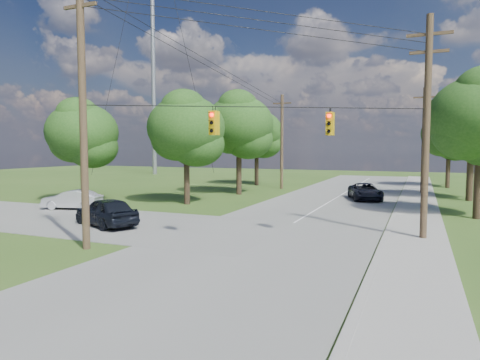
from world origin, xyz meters
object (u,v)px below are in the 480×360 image
at_px(car_cross_silver, 72,200).
at_px(pole_ne, 427,125).
at_px(pole_north_w, 282,141).
at_px(car_cross_dark, 106,211).
at_px(pole_north_e, 424,140).
at_px(car_main_north, 365,192).
at_px(pole_sw, 83,104).

bearing_deg(car_cross_silver, pole_ne, 71.15).
relative_size(pole_north_w, car_cross_silver, 2.41).
relative_size(pole_ne, car_cross_dark, 2.23).
height_order(pole_north_e, car_main_north, pole_north_e).
relative_size(pole_ne, pole_north_w, 1.05).
distance_m(car_cross_dark, car_main_north, 21.67).
bearing_deg(car_main_north, pole_sw, -128.81).
height_order(pole_ne, car_main_north, pole_ne).
bearing_deg(car_cross_dark, car_main_north, 169.95).
bearing_deg(pole_sw, car_main_north, 68.20).
relative_size(pole_sw, car_cross_silver, 2.90).
xyz_separation_m(pole_north_e, car_cross_dark, (-16.32, -24.99, -4.29)).
bearing_deg(pole_north_w, pole_ne, -57.71).
xyz_separation_m(pole_north_e, pole_north_w, (-13.90, 0.00, 0.00)).
bearing_deg(car_cross_silver, car_main_north, 111.05).
distance_m(pole_sw, car_main_north, 25.08).
xyz_separation_m(pole_north_w, car_main_north, (9.48, -6.89, -4.41)).
bearing_deg(pole_ne, car_main_north, 106.28).
distance_m(pole_ne, car_cross_silver, 23.50).
bearing_deg(pole_north_e, pole_ne, -90.00).
bearing_deg(pole_ne, pole_north_e, 90.00).
distance_m(pole_ne, pole_north_w, 26.03).
distance_m(pole_sw, pole_ne, 15.51).
xyz_separation_m(car_cross_dark, car_cross_silver, (-6.65, 4.29, -0.12)).
bearing_deg(pole_north_w, car_main_north, -35.98).
distance_m(pole_sw, pole_north_w, 29.62).
bearing_deg(car_main_north, car_cross_dark, -140.34).
xyz_separation_m(pole_sw, pole_ne, (13.50, 7.60, -0.76)).
relative_size(car_cross_dark, car_cross_silver, 1.14).
distance_m(pole_north_w, car_main_north, 12.52).
height_order(pole_ne, pole_north_w, pole_ne).
bearing_deg(car_cross_silver, car_cross_dark, 41.58).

